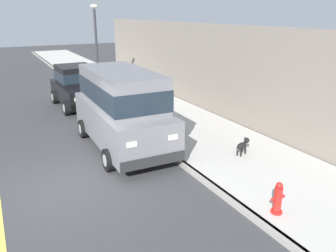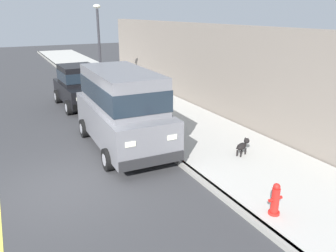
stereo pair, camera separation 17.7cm
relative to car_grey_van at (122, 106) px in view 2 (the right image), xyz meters
name	(u,v)px [view 2 (the right image)]	position (x,y,z in m)	size (l,w,h in m)	color
ground_plane	(67,187)	(-2.23, -1.95, -1.39)	(80.00, 80.00, 0.00)	#38383A
curb	(178,161)	(0.97, -1.95, -1.32)	(0.16, 64.00, 0.14)	gray
sidewalk	(228,150)	(2.77, -1.95, -1.32)	(3.60, 64.00, 0.14)	#B7B5AD
car_grey_van	(122,106)	(0.00, 0.00, 0.00)	(2.21, 4.94, 2.52)	slate
car_black_hatchback	(80,85)	(-0.03, 5.80, -0.42)	(2.04, 3.85, 1.88)	black
dog_black	(243,145)	(2.85, -2.55, -0.97)	(0.72, 0.37, 0.49)	black
fire_hydrant	(275,200)	(1.42, -5.40, -0.92)	(0.34, 0.24, 0.72)	red
street_lamp	(99,40)	(1.32, 6.89, 1.51)	(0.36, 0.36, 4.42)	#2D2D33
building_facade	(195,65)	(4.87, 3.60, 0.48)	(0.50, 20.00, 3.75)	slate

